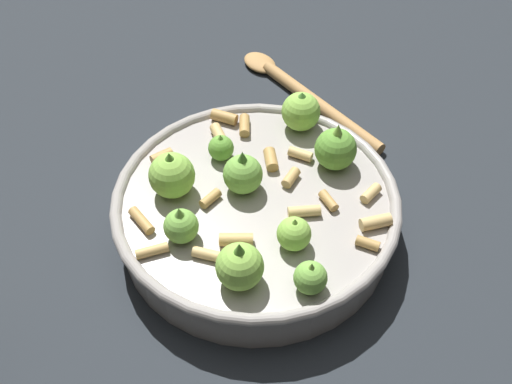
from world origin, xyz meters
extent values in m
plane|color=#23282D|center=(0.00, 0.00, 0.00)|extent=(2.40, 2.40, 0.00)
cylinder|color=#9E9993|center=(0.00, 0.00, 0.02)|extent=(0.28, 0.28, 0.05)
torus|color=#9E9993|center=(0.00, 0.00, 0.05)|extent=(0.29, 0.29, 0.01)
sphere|color=#8CC64C|center=(-0.03, 0.10, 0.07)|extent=(0.04, 0.04, 0.04)
cone|color=#609E38|center=(-0.03, 0.10, 0.09)|extent=(0.02, 0.02, 0.02)
sphere|color=#75B247|center=(-0.09, 0.08, 0.06)|extent=(0.03, 0.03, 0.03)
cone|color=#8CC64C|center=(-0.09, 0.08, 0.08)|extent=(0.01, 0.01, 0.01)
sphere|color=#75B247|center=(0.04, 0.07, 0.07)|extent=(0.03, 0.03, 0.03)
cone|color=#75B247|center=(0.04, 0.07, 0.08)|extent=(0.02, 0.02, 0.02)
sphere|color=#8CC64C|center=(-0.06, 0.04, 0.07)|extent=(0.03, 0.03, 0.03)
cone|color=#8CC64C|center=(-0.06, 0.04, 0.08)|extent=(0.01, 0.01, 0.01)
sphere|color=#609E38|center=(-0.05, -0.08, 0.07)|extent=(0.04, 0.04, 0.04)
cone|color=#8CC64C|center=(-0.05, -0.08, 0.09)|extent=(0.02, 0.02, 0.02)
sphere|color=#8CC64C|center=(0.00, -0.12, 0.07)|extent=(0.04, 0.04, 0.04)
cone|color=#4C8933|center=(0.00, -0.12, 0.09)|extent=(0.02, 0.02, 0.01)
sphere|color=#75B247|center=(0.02, -0.01, 0.07)|extent=(0.04, 0.04, 0.04)
cone|color=#4C8933|center=(0.02, -0.01, 0.09)|extent=(0.02, 0.02, 0.02)
sphere|color=#609E38|center=(0.06, -0.04, 0.06)|extent=(0.03, 0.03, 0.03)
cone|color=#75B247|center=(0.06, -0.04, 0.08)|extent=(0.01, 0.01, 0.01)
sphere|color=#8CC64C|center=(0.08, 0.03, 0.07)|extent=(0.05, 0.05, 0.05)
cone|color=#609E38|center=(0.08, 0.03, 0.09)|extent=(0.02, 0.02, 0.02)
cylinder|color=tan|center=(-0.01, 0.06, 0.06)|extent=(0.03, 0.02, 0.01)
cylinder|color=tan|center=(0.11, -0.01, 0.06)|extent=(0.02, 0.03, 0.01)
cylinder|color=tan|center=(0.04, 0.02, 0.05)|extent=(0.02, 0.03, 0.01)
cylinder|color=tan|center=(0.06, 0.10, 0.05)|extent=(0.03, 0.03, 0.01)
cylinder|color=tan|center=(0.07, -0.06, 0.05)|extent=(0.03, 0.03, 0.01)
cylinder|color=tan|center=(0.01, -0.05, 0.06)|extent=(0.02, 0.03, 0.01)
cylinder|color=tan|center=(0.08, -0.09, 0.06)|extent=(0.03, 0.01, 0.01)
cylinder|color=tan|center=(-0.02, -0.07, 0.05)|extent=(0.03, 0.01, 0.01)
cylinder|color=tan|center=(0.01, 0.09, 0.05)|extent=(0.03, 0.01, 0.01)
cylinder|color=tan|center=(0.09, 0.08, 0.05)|extent=(0.03, 0.02, 0.01)
cylinder|color=tan|center=(0.05, -0.09, 0.05)|extent=(0.02, 0.03, 0.01)
cylinder|color=tan|center=(-0.07, -0.02, 0.05)|extent=(0.02, 0.02, 0.01)
cylinder|color=tan|center=(-0.02, -0.04, 0.05)|extent=(0.01, 0.02, 0.01)
cylinder|color=tan|center=(-0.12, 0.01, 0.05)|extent=(0.02, 0.01, 0.01)
cylinder|color=tan|center=(-0.12, -0.01, 0.06)|extent=(0.03, 0.03, 0.01)
cylinder|color=tan|center=(-0.10, -0.05, 0.05)|extent=(0.02, 0.03, 0.01)
cylinder|color=tan|center=(-0.05, 0.00, 0.05)|extent=(0.03, 0.03, 0.01)
cylinder|color=#B2844C|center=(0.01, -0.21, 0.01)|extent=(0.19, 0.11, 0.02)
ellipsoid|color=#B2844C|center=(0.11, -0.27, 0.01)|extent=(0.06, 0.06, 0.01)
camera|label=1|loc=(-0.17, 0.38, 0.52)|focal=43.98mm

